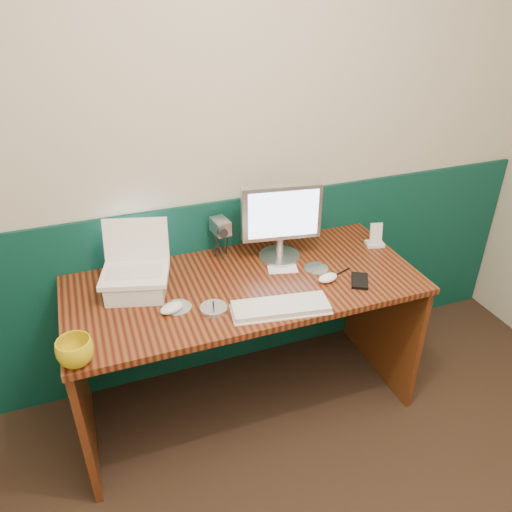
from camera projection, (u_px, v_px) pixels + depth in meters
name	position (u px, v px, depth m)	size (l,w,h in m)	color
back_wall	(225.00, 150.00, 2.32)	(3.50, 0.04, 2.50)	beige
wainscot	(230.00, 286.00, 2.69)	(3.48, 0.02, 1.00)	#07302A
desk	(245.00, 346.00, 2.45)	(1.60, 0.70, 0.75)	#380E0A
laptop_riser	(136.00, 285.00, 2.17)	(0.25, 0.21, 0.08)	silver
laptop	(132.00, 253.00, 2.09)	(0.28, 0.22, 0.24)	white
monitor	(280.00, 224.00, 2.36)	(0.38, 0.11, 0.38)	silver
keyboard	(281.00, 308.00, 2.07)	(0.40, 0.13, 0.02)	silver
mouse_right	(328.00, 278.00, 2.26)	(0.10, 0.06, 0.03)	white
mouse_left	(172.00, 308.00, 2.06)	(0.11, 0.06, 0.04)	white
mug	(75.00, 352.00, 1.78)	(0.13, 0.13, 0.10)	gold
camcorder	(221.00, 238.00, 2.41)	(0.09, 0.13, 0.20)	#ADADB2
cd_spindle	(214.00, 309.00, 2.06)	(0.11, 0.11, 0.02)	silver
cd_loose_a	(178.00, 307.00, 2.09)	(0.12, 0.12, 0.00)	silver
cd_loose_b	(316.00, 268.00, 2.37)	(0.12, 0.12, 0.00)	silver
pen	(340.00, 273.00, 2.32)	(0.01, 0.01, 0.13)	black
papers	(282.00, 268.00, 2.36)	(0.14, 0.09, 0.00)	white
dock	(375.00, 244.00, 2.56)	(0.09, 0.07, 0.02)	white
music_player	(376.00, 233.00, 2.53)	(0.06, 0.01, 0.11)	silver
pda	(360.00, 281.00, 2.26)	(0.07, 0.13, 0.01)	black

